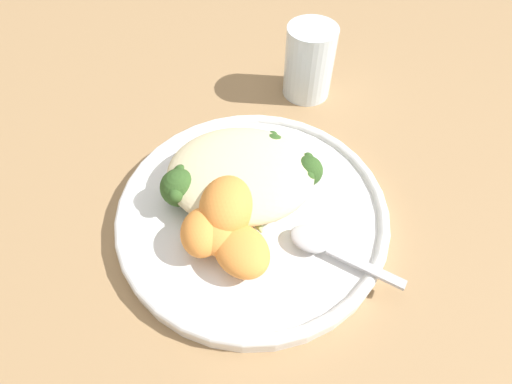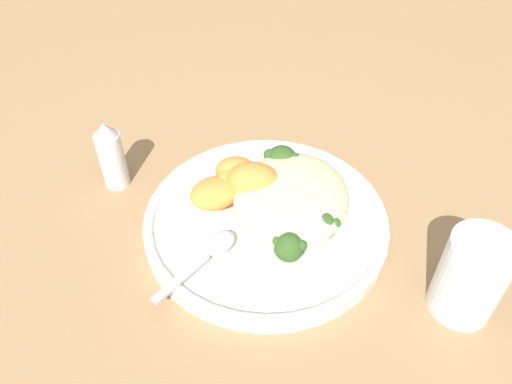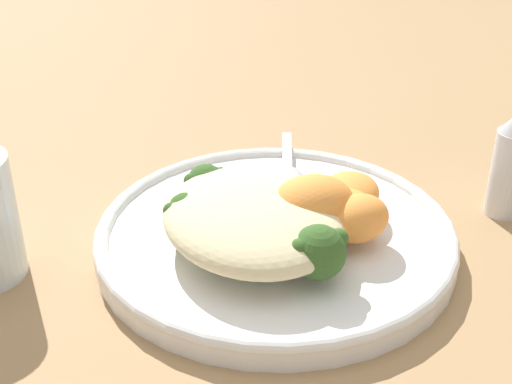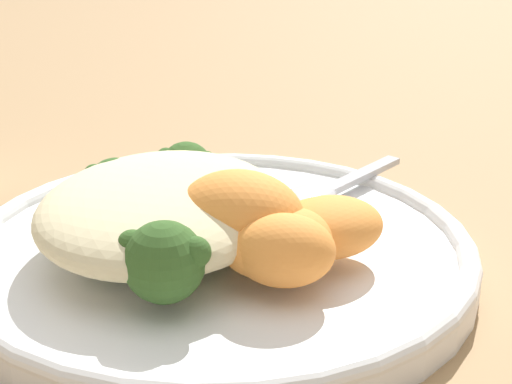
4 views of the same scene
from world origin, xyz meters
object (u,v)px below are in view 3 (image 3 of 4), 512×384
at_px(plate, 273,233).
at_px(sweet_potato_chunk_0, 348,194).
at_px(spoon, 287,171).
at_px(sweet_potato_chunk_1, 345,215).
at_px(salt_shaker, 511,165).
at_px(quinoa_mound, 252,218).
at_px(broccoli_stalk_3, 262,242).
at_px(sweet_potato_chunk_3, 358,218).
at_px(broccoli_stalk_1, 206,214).
at_px(broccoli_stalk_0, 223,190).
at_px(broccoli_stalk_4, 313,244).
at_px(sweet_potato_chunk_2, 317,205).
at_px(broccoli_stalk_2, 237,236).

relative_size(plate, sweet_potato_chunk_0, 4.73).
bearing_deg(spoon, sweet_potato_chunk_1, -155.43).
height_order(sweet_potato_chunk_1, salt_shaker, salt_shaker).
height_order(quinoa_mound, sweet_potato_chunk_1, quinoa_mound).
relative_size(broccoli_stalk_3, sweet_potato_chunk_3, 1.64).
relative_size(broccoli_stalk_1, salt_shaker, 1.17).
bearing_deg(broccoli_stalk_3, sweet_potato_chunk_3, 135.28).
height_order(sweet_potato_chunk_0, sweet_potato_chunk_1, sweet_potato_chunk_1).
bearing_deg(broccoli_stalk_0, sweet_potato_chunk_3, 174.60).
height_order(quinoa_mound, broccoli_stalk_0, quinoa_mound).
xyz_separation_m(sweet_potato_chunk_1, spoon, (0.10, -0.00, -0.01)).
bearing_deg(broccoli_stalk_1, sweet_potato_chunk_0, -179.96).
bearing_deg(sweet_potato_chunk_3, sweet_potato_chunk_0, -21.80).
bearing_deg(sweet_potato_chunk_3, spoon, 0.50).
bearing_deg(broccoli_stalk_4, sweet_potato_chunk_2, 162.24).
xyz_separation_m(quinoa_mound, sweet_potato_chunk_3, (-0.03, -0.07, -0.00)).
bearing_deg(sweet_potato_chunk_3, sweet_potato_chunk_2, 47.20).
bearing_deg(quinoa_mound, sweet_potato_chunk_0, -85.01).
xyz_separation_m(broccoli_stalk_2, sweet_potato_chunk_0, (0.02, -0.10, 0.00)).
height_order(broccoli_stalk_2, sweet_potato_chunk_0, broccoli_stalk_2).
bearing_deg(broccoli_stalk_2, sweet_potato_chunk_2, 156.82).
bearing_deg(broccoli_stalk_4, broccoli_stalk_3, -106.41).
bearing_deg(broccoli_stalk_1, spoon, -140.72).
xyz_separation_m(broccoli_stalk_3, sweet_potato_chunk_2, (0.02, -0.05, 0.01)).
bearing_deg(quinoa_mound, sweet_potato_chunk_1, -106.46).
bearing_deg(broccoli_stalk_0, broccoli_stalk_1, 93.96).
bearing_deg(broccoli_stalk_1, quinoa_mound, 142.32).
relative_size(broccoli_stalk_4, sweet_potato_chunk_1, 2.03).
distance_m(broccoli_stalk_3, sweet_potato_chunk_3, 0.08).
relative_size(broccoli_stalk_0, broccoli_stalk_4, 0.68).
relative_size(sweet_potato_chunk_0, sweet_potato_chunk_1, 1.01).
distance_m(quinoa_mound, broccoli_stalk_0, 0.06).
bearing_deg(broccoli_stalk_2, plate, -171.14).
distance_m(sweet_potato_chunk_2, spoon, 0.09).
xyz_separation_m(broccoli_stalk_0, broccoli_stalk_4, (-0.10, -0.02, 0.00)).
bearing_deg(sweet_potato_chunk_2, broccoli_stalk_2, 90.18).
height_order(quinoa_mound, sweet_potato_chunk_2, sweet_potato_chunk_2).
height_order(plate, sweet_potato_chunk_1, sweet_potato_chunk_1).
relative_size(sweet_potato_chunk_1, spoon, 0.54).
bearing_deg(broccoli_stalk_0, quinoa_mound, 134.94).
height_order(sweet_potato_chunk_1, spoon, sweet_potato_chunk_1).
bearing_deg(sweet_potato_chunk_2, sweet_potato_chunk_3, -132.80).
relative_size(sweet_potato_chunk_2, spoon, 0.60).
bearing_deg(sweet_potato_chunk_1, sweet_potato_chunk_0, -36.12).
height_order(broccoli_stalk_2, sweet_potato_chunk_3, sweet_potato_chunk_3).
xyz_separation_m(quinoa_mound, spoon, (0.08, -0.07, -0.02)).
bearing_deg(broccoli_stalk_0, sweet_potato_chunk_0, -164.62).
bearing_deg(spoon, plate, 171.61).
height_order(broccoli_stalk_0, sweet_potato_chunk_2, sweet_potato_chunk_2).
relative_size(quinoa_mound, sweet_potato_chunk_3, 3.05).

